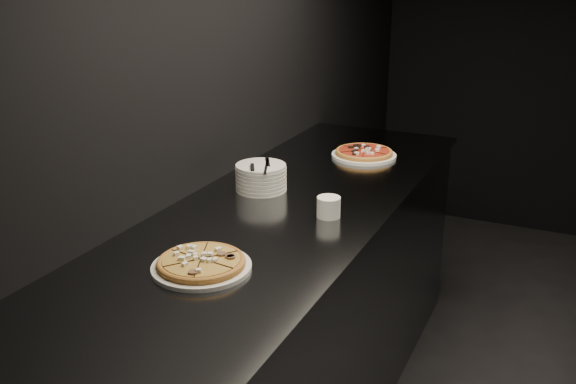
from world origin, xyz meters
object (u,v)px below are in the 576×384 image
at_px(pizza_tomato, 364,153).
at_px(cutlery, 261,165).
at_px(counter, 284,319).
at_px(ramekin, 329,206).
at_px(plate_stack, 261,177).
at_px(pizza_mushroom, 201,264).

bearing_deg(pizza_tomato, cutlery, -109.02).
height_order(counter, pizza_tomato, pizza_tomato).
bearing_deg(ramekin, cutlery, 157.91).
distance_m(pizza_tomato, plate_stack, 0.62).
bearing_deg(cutlery, pizza_tomato, 41.26).
relative_size(counter, pizza_tomato, 7.84).
bearing_deg(pizza_tomato, ramekin, -80.54).
bearing_deg(counter, pizza_mushroom, -89.56).
bearing_deg(ramekin, pizza_tomato, 99.46).
height_order(cutlery, ramekin, cutlery).
bearing_deg(pizza_mushroom, plate_stack, 103.28).
distance_m(pizza_mushroom, pizza_tomato, 1.25).
height_order(plate_stack, ramekin, plate_stack).
xyz_separation_m(counter, cutlery, (-0.15, 0.11, 0.56)).
bearing_deg(pizza_mushroom, pizza_tomato, 87.47).
bearing_deg(ramekin, counter, 172.20).
xyz_separation_m(plate_stack, cutlery, (0.01, -0.01, 0.05)).
bearing_deg(plate_stack, counter, -38.56).
bearing_deg(pizza_mushroom, cutlery, 102.93).
bearing_deg(pizza_mushroom, counter, 90.44).
bearing_deg(counter, cutlery, 143.54).
distance_m(counter, pizza_mushroom, 0.73).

